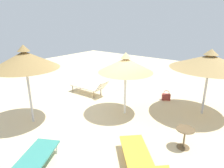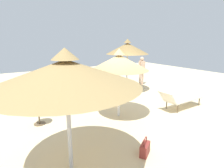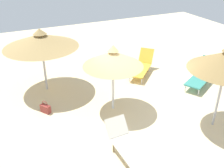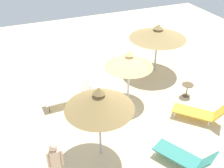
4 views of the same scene
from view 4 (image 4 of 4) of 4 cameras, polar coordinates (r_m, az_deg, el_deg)
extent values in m
cube|color=beige|center=(11.98, 2.12, -4.86)|extent=(24.00, 24.00, 0.10)
cylinder|color=#B2B2B7|center=(14.30, 9.20, 6.57)|extent=(0.09, 0.09, 2.09)
cone|color=tan|center=(13.87, 9.58, 10.44)|extent=(2.85, 2.85, 0.51)
cone|color=tan|center=(13.75, 9.72, 11.79)|extent=(0.51, 0.51, 0.22)
cylinder|color=white|center=(11.81, 3.49, 1.01)|extent=(0.09, 0.09, 2.11)
cone|color=tan|center=(11.36, 3.64, 4.88)|extent=(2.04, 2.04, 0.52)
cone|color=tan|center=(11.20, 3.70, 6.52)|extent=(0.37, 0.37, 0.22)
cylinder|color=#B2B2B7|center=(9.11, -2.51, -9.20)|extent=(0.08, 0.08, 2.33)
cone|color=#997A47|center=(8.40, -2.69, -3.52)|extent=(2.23, 2.23, 0.57)
cone|color=#997A47|center=(8.18, -2.76, -1.34)|extent=(0.40, 0.40, 0.22)
cube|color=teal|center=(9.68, 13.43, -14.15)|extent=(1.69, 1.32, 0.05)
cylinder|color=silver|center=(9.81, 9.06, -14.16)|extent=(0.04, 0.04, 0.30)
cylinder|color=silver|center=(10.16, 10.73, -12.34)|extent=(0.04, 0.04, 0.30)
cylinder|color=silver|center=(9.85, 17.55, -15.45)|extent=(0.04, 0.04, 0.30)
cube|color=teal|center=(9.24, 19.21, -15.14)|extent=(0.69, 0.78, 0.66)
cube|color=silver|center=(12.00, -10.07, -2.92)|extent=(0.68, 1.72, 0.05)
cylinder|color=brown|center=(11.80, -12.98, -5.15)|extent=(0.04, 0.04, 0.33)
cylinder|color=brown|center=(12.22, -13.53, -3.75)|extent=(0.04, 0.04, 0.33)
cylinder|color=brown|center=(12.04, -6.38, -3.55)|extent=(0.04, 0.04, 0.33)
cylinder|color=brown|center=(12.45, -7.16, -2.23)|extent=(0.04, 0.04, 0.33)
cube|color=silver|center=(12.07, -5.49, -0.83)|extent=(0.64, 0.42, 0.48)
cube|color=gold|center=(11.59, 16.59, -5.68)|extent=(1.62, 1.59, 0.05)
cylinder|color=silver|center=(11.53, 12.91, -6.33)|extent=(0.04, 0.04, 0.28)
cylinder|color=silver|center=(11.96, 13.50, -4.81)|extent=(0.04, 0.04, 0.28)
cylinder|color=silver|center=(11.47, 19.57, -7.87)|extent=(0.04, 0.04, 0.28)
cylinder|color=silver|center=(11.90, 19.90, -6.29)|extent=(0.04, 0.04, 0.28)
cube|color=gold|center=(11.40, 21.74, -5.50)|extent=(0.74, 0.75, 0.62)
cube|color=beige|center=(8.34, -11.87, -14.94)|extent=(0.25, 0.30, 0.64)
sphere|color=beige|center=(8.02, -12.22, -12.82)|extent=(0.23, 0.23, 0.23)
cylinder|color=beige|center=(8.36, -13.19, -15.25)|extent=(0.09, 0.09, 0.59)
cylinder|color=beige|center=(8.36, -10.50, -14.84)|extent=(0.09, 0.09, 0.59)
cube|color=maroon|center=(14.32, 2.26, 2.97)|extent=(0.35, 0.40, 0.29)
torus|color=maroon|center=(14.23, 2.27, 3.65)|extent=(0.17, 0.23, 0.26)
cylinder|color=brown|center=(12.70, 15.61, -0.15)|extent=(0.52, 0.52, 0.02)
cylinder|color=brown|center=(12.87, 15.41, -1.31)|extent=(0.05, 0.05, 0.59)
cylinder|color=brown|center=(13.02, 15.22, -2.36)|extent=(0.36, 0.36, 0.02)
camera|label=1|loc=(9.67, 42.63, 0.93)|focal=31.32mm
camera|label=2|loc=(16.83, 7.02, 16.69)|focal=28.99mm
camera|label=3|loc=(12.79, -35.83, 17.83)|focal=41.27mm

